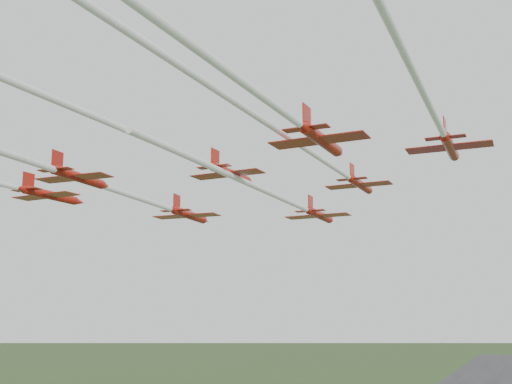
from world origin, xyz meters
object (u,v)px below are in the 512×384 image
at_px(jet_lead, 289,202).
at_px(jet_row2_right, 318,157).
at_px(jet_row3_right, 423,92).
at_px(jet_row4_right, 251,89).
at_px(jet_row2_left, 149,202).
at_px(jet_row3_mid, 155,142).

distance_m(jet_lead, jet_row2_right, 20.48).
bearing_deg(jet_row3_right, jet_lead, 124.84).
bearing_deg(jet_row4_right, jet_row3_right, 40.13).
height_order(jet_lead, jet_row2_left, jet_lead).
relative_size(jet_lead, jet_row2_right, 0.94).
bearing_deg(jet_lead, jet_row4_right, -72.10).
bearing_deg(jet_row4_right, jet_row2_left, 135.20).
bearing_deg(jet_lead, jet_row3_mid, -92.44).
bearing_deg(jet_row3_mid, jet_row2_right, 50.81).
distance_m(jet_lead, jet_row3_right, 40.26).
xyz_separation_m(jet_row2_right, jet_row3_mid, (-11.95, -12.95, -0.47)).
bearing_deg(jet_row4_right, jet_row3_mid, 146.62).
distance_m(jet_row3_mid, jet_row4_right, 17.67).
distance_m(jet_lead, jet_row3_mid, 31.07).
xyz_separation_m(jet_lead, jet_row2_left, (-14.35, -12.56, -1.11)).
height_order(jet_row2_left, jet_row4_right, jet_row4_right).
bearing_deg(jet_row2_right, jet_row3_right, -46.54).
xyz_separation_m(jet_row3_mid, jet_row3_right, (25.03, -2.22, 0.63)).
distance_m(jet_row2_right, jet_row3_right, 20.03).
distance_m(jet_row2_left, jet_row3_mid, 22.08).
xyz_separation_m(jet_row2_left, jet_row3_right, (37.10, -20.64, 2.33)).
relative_size(jet_lead, jet_row3_mid, 0.96).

